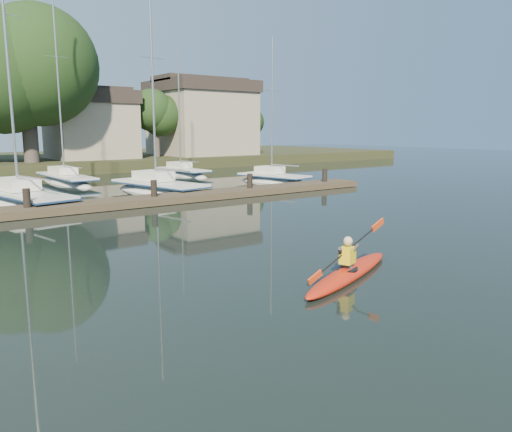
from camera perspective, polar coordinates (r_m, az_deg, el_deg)
ground at (r=12.65m, az=3.56°, el=-7.38°), size 160.00×160.00×0.00m
kayak at (r=13.05m, az=10.58°, el=-6.13°), size 4.72×2.27×1.54m
dock at (r=24.74m, az=-17.84°, el=1.21°), size 34.00×2.00×1.80m
sailboat_2 at (r=27.90m, az=-25.18°, el=0.85°), size 4.12×9.78×15.77m
sailboat_3 at (r=30.40m, az=-11.04°, el=2.28°), size 3.82×8.64×13.50m
sailboat_4 at (r=35.51m, az=2.02°, el=3.58°), size 3.23×6.80×11.11m
sailboat_6 at (r=37.60m, az=-20.87°, el=3.30°), size 2.35×9.32×14.69m
sailboat_7 at (r=41.28m, az=-8.43°, el=4.39°), size 2.37×7.24×11.48m
shore at (r=50.39m, az=-26.16°, el=8.35°), size 90.00×25.25×12.75m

